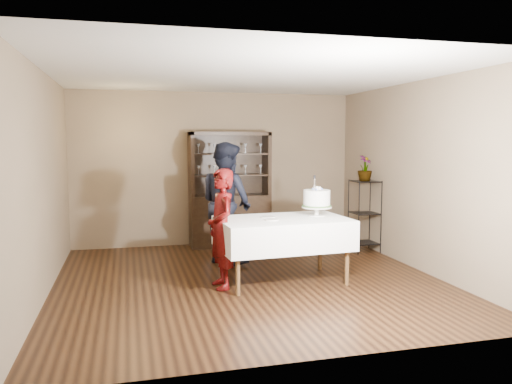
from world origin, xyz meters
TOP-DOWN VIEW (x-y plane):
  - floor at (0.00, 0.00)m, footprint 5.00×5.00m
  - ceiling at (0.00, 0.00)m, footprint 5.00×5.00m
  - back_wall at (0.00, 2.50)m, footprint 5.00×0.02m
  - wall_left at (-2.50, 0.00)m, footprint 0.02×5.00m
  - wall_right at (2.50, 0.00)m, footprint 0.02×5.00m
  - china_hutch at (0.20, 2.25)m, footprint 1.40×0.48m
  - plant_etagere at (2.28, 1.20)m, footprint 0.42×0.42m
  - cake_table at (0.42, -0.16)m, footprint 1.74×1.13m
  - woman at (-0.41, -0.22)m, footprint 0.42×0.58m
  - man at (-0.09, 1.06)m, footprint 1.03×1.11m
  - cake at (0.93, -0.06)m, footprint 0.41×0.41m
  - plate_near at (0.24, -0.27)m, footprint 0.23×0.23m
  - plate_far at (0.25, -0.04)m, footprint 0.20×0.20m
  - potted_plant at (2.25, 1.17)m, footprint 0.33×0.33m

SIDE VIEW (x-z plane):
  - floor at x=0.00m, z-range 0.00..0.00m
  - cake_table at x=0.42m, z-range 0.22..1.07m
  - plant_etagere at x=2.28m, z-range 0.05..1.25m
  - china_hutch at x=0.20m, z-range -0.34..1.66m
  - woman at x=-0.41m, z-range 0.00..1.51m
  - plate_near at x=0.24m, z-range 0.84..0.86m
  - plate_far at x=0.25m, z-range 0.84..0.86m
  - man at x=-0.09m, z-range 0.00..1.83m
  - cake at x=0.93m, z-range 0.79..1.34m
  - back_wall at x=0.00m, z-range 0.00..2.70m
  - wall_left at x=-2.50m, z-range 0.00..2.70m
  - wall_right at x=2.50m, z-range 0.00..2.70m
  - potted_plant at x=2.25m, z-range 1.19..1.61m
  - ceiling at x=0.00m, z-range 2.70..2.70m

